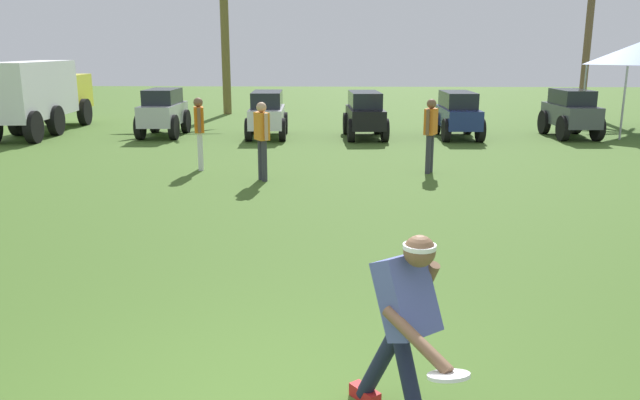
# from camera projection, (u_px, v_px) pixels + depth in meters

# --- Properties ---
(frisbee_thrower) EXTENTS (0.63, 1.03, 1.42)m
(frisbee_thrower) POSITION_uv_depth(u_px,v_px,m) (405.00, 320.00, 4.20)
(frisbee_thrower) COLOR #191E38
(frisbee_thrower) RESTS_ON ground_plane
(frisbee_in_flight) EXTENTS (0.32, 0.32, 0.09)m
(frisbee_in_flight) POSITION_uv_depth(u_px,v_px,m) (449.00, 376.00, 3.65)
(frisbee_in_flight) COLOR white
(teammate_near_sideline) EXTENTS (0.28, 0.49, 1.56)m
(teammate_near_sideline) POSITION_uv_depth(u_px,v_px,m) (199.00, 127.00, 13.38)
(teammate_near_sideline) COLOR silver
(teammate_near_sideline) RESTS_ON ground_plane
(teammate_midfield) EXTENTS (0.33, 0.47, 1.56)m
(teammate_midfield) POSITION_uv_depth(u_px,v_px,m) (431.00, 129.00, 13.04)
(teammate_midfield) COLOR #33333D
(teammate_midfield) RESTS_ON ground_plane
(teammate_deep) EXTENTS (0.35, 0.46, 1.56)m
(teammate_deep) POSITION_uv_depth(u_px,v_px,m) (262.00, 134.00, 12.28)
(teammate_deep) COLOR #33333D
(teammate_deep) RESTS_ON ground_plane
(parked_car_slot_a) EXTENTS (1.20, 2.37, 1.40)m
(parked_car_slot_a) POSITION_uv_depth(u_px,v_px,m) (163.00, 111.00, 18.67)
(parked_car_slot_a) COLOR #B7BABF
(parked_car_slot_a) RESTS_ON ground_plane
(parked_car_slot_b) EXTENTS (1.26, 2.45, 1.34)m
(parked_car_slot_b) POSITION_uv_depth(u_px,v_px,m) (267.00, 113.00, 18.46)
(parked_car_slot_b) COLOR silver
(parked_car_slot_b) RESTS_ON ground_plane
(parked_car_slot_c) EXTENTS (1.30, 2.46, 1.34)m
(parked_car_slot_c) POSITION_uv_depth(u_px,v_px,m) (365.00, 113.00, 18.32)
(parked_car_slot_c) COLOR black
(parked_car_slot_c) RESTS_ON ground_plane
(parked_car_slot_d) EXTENTS (1.18, 2.42, 1.34)m
(parked_car_slot_d) POSITION_uv_depth(u_px,v_px,m) (458.00, 113.00, 18.33)
(parked_car_slot_d) COLOR navy
(parked_car_slot_d) RESTS_ON ground_plane
(parked_car_slot_e) EXTENTS (1.23, 2.38, 1.40)m
(parked_car_slot_e) POSITION_uv_depth(u_px,v_px,m) (571.00, 112.00, 18.42)
(parked_car_slot_e) COLOR #474C51
(parked_car_slot_e) RESTS_ON ground_plane
(box_truck) EXTENTS (1.73, 5.97, 2.20)m
(box_truck) POSITION_uv_depth(u_px,v_px,m) (42.00, 93.00, 19.25)
(box_truck) COLOR yellow
(box_truck) RESTS_ON ground_plane
(palm_tree_far_left) EXTENTS (3.52, 3.47, 6.09)m
(palm_tree_far_left) POSITION_uv_depth(u_px,v_px,m) (224.00, 19.00, 24.26)
(palm_tree_far_left) COLOR brown
(palm_tree_far_left) RESTS_ON ground_plane
(palm_tree_left_of_centre) EXTENTS (2.97, 3.32, 5.73)m
(palm_tree_left_of_centre) POSITION_uv_depth(u_px,v_px,m) (589.00, 19.00, 24.36)
(palm_tree_left_of_centre) COLOR brown
(palm_tree_left_of_centre) RESTS_ON ground_plane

